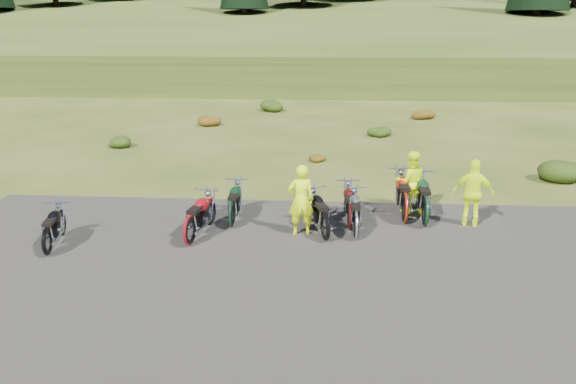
# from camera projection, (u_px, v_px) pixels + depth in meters

# --- Properties ---
(ground) EXTENTS (300.00, 300.00, 0.00)m
(ground) POSITION_uv_depth(u_px,v_px,m) (323.00, 254.00, 13.32)
(ground) COLOR #2F4015
(ground) RESTS_ON ground
(gravel_pad) EXTENTS (20.00, 12.00, 0.04)m
(gravel_pad) POSITION_uv_depth(u_px,v_px,m) (321.00, 293.00, 11.41)
(gravel_pad) COLOR black
(gravel_pad) RESTS_ON ground
(hill_slope) EXTENTS (300.00, 45.97, 9.37)m
(hill_slope) POSITION_uv_depth(u_px,v_px,m) (328.00, 72.00, 61.04)
(hill_slope) COLOR #324015
(hill_slope) RESTS_ON ground
(hill_plateau) EXTENTS (300.00, 90.00, 9.17)m
(hill_plateau) POSITION_uv_depth(u_px,v_px,m) (329.00, 48.00, 118.30)
(hill_plateau) COLOR #324015
(hill_plateau) RESTS_ON ground
(shrub_1) EXTENTS (1.03, 1.03, 0.61)m
(shrub_1) POSITION_uv_depth(u_px,v_px,m) (118.00, 140.00, 24.63)
(shrub_1) COLOR #1B330C
(shrub_1) RESTS_ON ground
(shrub_2) EXTENTS (1.30, 1.30, 0.77)m
(shrub_2) POSITION_uv_depth(u_px,v_px,m) (208.00, 119.00, 29.47)
(shrub_2) COLOR #622B0C
(shrub_2) RESTS_ON ground
(shrub_3) EXTENTS (1.56, 1.56, 0.92)m
(shrub_3) POSITION_uv_depth(u_px,v_px,m) (273.00, 104.00, 34.31)
(shrub_3) COLOR #1B330C
(shrub_3) RESTS_ON ground
(shrub_4) EXTENTS (0.77, 0.77, 0.45)m
(shrub_4) POSITION_uv_depth(u_px,v_px,m) (315.00, 156.00, 22.06)
(shrub_4) COLOR #622B0C
(shrub_4) RESTS_ON ground
(shrub_5) EXTENTS (1.03, 1.03, 0.61)m
(shrub_5) POSITION_uv_depth(u_px,v_px,m) (378.00, 130.00, 26.90)
(shrub_5) COLOR #1B330C
(shrub_5) RESTS_ON ground
(shrub_6) EXTENTS (1.30, 1.30, 0.77)m
(shrub_6) POSITION_uv_depth(u_px,v_px,m) (422.00, 112.00, 31.74)
(shrub_6) COLOR #622B0C
(shrub_6) RESTS_ON ground
(shrub_7) EXTENTS (1.56, 1.56, 0.92)m
(shrub_7) POSITION_uv_depth(u_px,v_px,m) (565.00, 167.00, 19.40)
(shrub_7) COLOR #1B330C
(shrub_7) RESTS_ON ground
(motorcycle_0) EXTENTS (0.96, 1.96, 0.99)m
(motorcycle_0) POSITION_uv_depth(u_px,v_px,m) (49.00, 256.00, 13.22)
(motorcycle_0) COLOR black
(motorcycle_0) RESTS_ON ground
(motorcycle_1) EXTENTS (1.03, 2.19, 1.11)m
(motorcycle_1) POSITION_uv_depth(u_px,v_px,m) (191.00, 246.00, 13.82)
(motorcycle_1) COLOR maroon
(motorcycle_1) RESTS_ON ground
(motorcycle_2) EXTENTS (0.70, 2.02, 1.05)m
(motorcycle_2) POSITION_uv_depth(u_px,v_px,m) (232.00, 228.00, 15.01)
(motorcycle_2) COLOR black
(motorcycle_2) RESTS_ON ground
(motorcycle_3) EXTENTS (0.70, 2.02, 1.06)m
(motorcycle_3) POSITION_uv_depth(u_px,v_px,m) (355.00, 239.00, 14.23)
(motorcycle_3) COLOR #A6A5AA
(motorcycle_3) RESTS_ON ground
(motorcycle_4) EXTENTS (0.69, 2.03, 1.06)m
(motorcycle_4) POSITION_uv_depth(u_px,v_px,m) (349.00, 230.00, 14.86)
(motorcycle_4) COLOR #470E0B
(motorcycle_4) RESTS_ON ground
(motorcycle_5) EXTENTS (1.24, 2.20, 1.10)m
(motorcycle_5) POSITION_uv_depth(u_px,v_px,m) (325.00, 241.00, 14.10)
(motorcycle_5) COLOR black
(motorcycle_5) RESTS_ON ground
(motorcycle_6) EXTENTS (0.83, 2.36, 1.23)m
(motorcycle_6) POSITION_uv_depth(u_px,v_px,m) (404.00, 223.00, 15.36)
(motorcycle_6) COLOR #9F1F0B
(motorcycle_6) RESTS_ON ground
(motorcycle_7) EXTENTS (0.87, 2.37, 1.22)m
(motorcycle_7) POSITION_uv_depth(u_px,v_px,m) (424.00, 227.00, 15.09)
(motorcycle_7) COLOR #0D311B
(motorcycle_7) RESTS_ON ground
(person_middle) EXTENTS (0.74, 0.55, 1.84)m
(person_middle) POSITION_uv_depth(u_px,v_px,m) (301.00, 201.00, 14.25)
(person_middle) COLOR #E2FF0D
(person_middle) RESTS_ON ground
(person_right_a) EXTENTS (0.94, 0.77, 1.79)m
(person_right_a) POSITION_uv_depth(u_px,v_px,m) (411.00, 183.00, 15.96)
(person_right_a) COLOR #E2FF0D
(person_right_a) RESTS_ON ground
(person_right_b) EXTENTS (1.14, 0.68, 1.82)m
(person_right_b) POSITION_uv_depth(u_px,v_px,m) (473.00, 194.00, 14.85)
(person_right_b) COLOR #E2FF0D
(person_right_b) RESTS_ON ground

